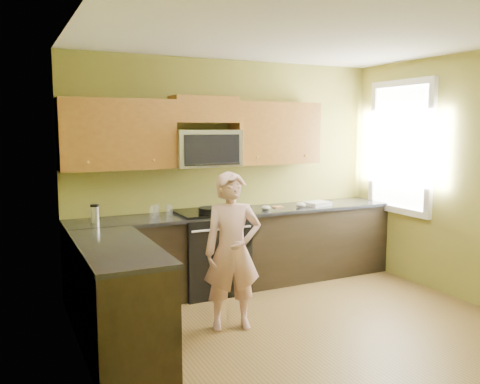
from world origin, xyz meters
TOP-DOWN VIEW (x-y plane):
  - floor at (0.00, 0.00)m, footprint 4.00×4.00m
  - ceiling at (0.00, 0.00)m, footprint 4.00×4.00m
  - wall_back at (0.00, 2.00)m, footprint 4.00×0.00m
  - wall_left at (-2.00, 0.00)m, footprint 0.00×4.00m
  - cabinet_back_run at (0.00, 1.70)m, footprint 4.00×0.60m
  - cabinet_left_run at (-1.70, 0.60)m, footprint 0.60×1.60m
  - countertop_back at (0.00, 1.69)m, footprint 4.00×0.62m
  - countertop_left at (-1.69, 0.60)m, footprint 0.62×1.60m
  - stove at (-0.40, 1.68)m, footprint 0.76×0.65m
  - microwave at (-0.40, 1.80)m, footprint 0.76×0.40m
  - upper_cab_left at (-1.39, 1.83)m, footprint 1.22×0.33m
  - upper_cab_right at (0.54, 1.83)m, footprint 1.12×0.33m
  - upper_cab_over_mw at (-0.40, 1.83)m, footprint 0.76×0.33m
  - window at (1.98, 1.20)m, footprint 0.06×1.06m
  - woman at (-0.62, 0.60)m, footprint 0.61×0.48m
  - frying_pan at (-0.44, 1.53)m, footprint 0.35×0.54m
  - butter_tub at (-0.16, 1.71)m, footprint 0.11×0.11m
  - toast_slice at (0.51, 1.69)m, footprint 0.12×0.12m
  - napkin_a at (0.27, 1.57)m, footprint 0.14×0.15m
  - napkin_b at (0.77, 1.58)m, footprint 0.13×0.14m
  - dish_towel at (1.03, 1.62)m, footprint 0.34×0.30m
  - travel_mug at (-1.68, 1.68)m, footprint 0.10×0.10m
  - glass_a at (-1.06, 1.70)m, footprint 0.08×0.08m
  - glass_b at (-0.86, 1.76)m, footprint 0.08×0.08m
  - glass_c at (-0.99, 1.83)m, footprint 0.07×0.07m

SIDE VIEW (x-z plane):
  - floor at x=0.00m, z-range 0.00..0.00m
  - cabinet_back_run at x=0.00m, z-range 0.00..0.88m
  - cabinet_left_run at x=-1.70m, z-range 0.00..0.88m
  - stove at x=-0.40m, z-range 0.00..0.95m
  - woman at x=-0.62m, z-range 0.00..1.49m
  - countertop_back at x=0.00m, z-range 0.88..0.92m
  - countertop_left at x=-1.69m, z-range 0.88..0.92m
  - butter_tub at x=-0.16m, z-range 0.88..0.96m
  - travel_mug at x=-1.68m, z-range 0.83..1.01m
  - toast_slice at x=0.51m, z-range 0.92..0.93m
  - dish_towel at x=1.03m, z-range 0.92..0.97m
  - frying_pan at x=-0.44m, z-range 0.92..0.98m
  - napkin_a at x=0.27m, z-range 0.92..0.98m
  - napkin_b at x=0.77m, z-range 0.92..0.99m
  - glass_a at x=-1.06m, z-range 0.92..1.04m
  - glass_b at x=-0.86m, z-range 0.92..1.04m
  - glass_c at x=-0.99m, z-range 0.92..1.04m
  - wall_back at x=0.00m, z-range -0.65..3.35m
  - wall_left at x=-2.00m, z-range -0.65..3.35m
  - microwave at x=-0.40m, z-range 1.24..1.66m
  - upper_cab_left at x=-1.39m, z-range 1.07..1.82m
  - upper_cab_right at x=0.54m, z-range 1.07..1.82m
  - window at x=1.98m, z-range 0.82..2.48m
  - upper_cab_over_mw at x=-0.40m, z-range 1.95..2.25m
  - ceiling at x=0.00m, z-range 2.70..2.70m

